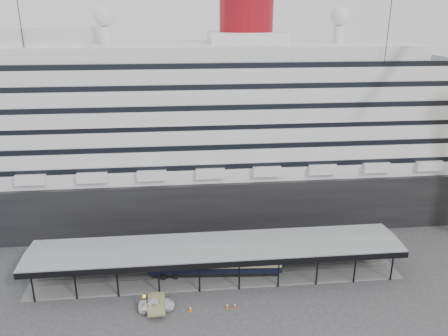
{
  "coord_description": "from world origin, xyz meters",
  "views": [
    {
      "loc": [
        -4.85,
        -52.92,
        37.99
      ],
      "look_at": [
        1.39,
        8.0,
        16.39
      ],
      "focal_mm": 35.0,
      "sensor_mm": 36.0,
      "label": 1
    }
  ],
  "objects": [
    {
      "name": "ground",
      "position": [
        0.0,
        0.0,
        0.0
      ],
      "size": [
        200.0,
        200.0,
        0.0
      ],
      "primitive_type": "plane",
      "color": "#363638",
      "rests_on": "ground"
    },
    {
      "name": "cruise_ship",
      "position": [
        0.05,
        32.0,
        18.35
      ],
      "size": [
        130.0,
        30.0,
        43.9
      ],
      "color": "black",
      "rests_on": "ground"
    },
    {
      "name": "traffic_cone_right",
      "position": [
        1.74,
        -3.3,
        0.35
      ],
      "size": [
        0.43,
        0.43,
        0.7
      ],
      "rotation": [
        0.0,
        0.0,
        0.22
      ],
      "color": "#E9390C",
      "rests_on": "ground"
    },
    {
      "name": "traffic_cone_left",
      "position": [
        -4.37,
        -3.43,
        0.39
      ],
      "size": [
        0.52,
        0.52,
        0.79
      ],
      "rotation": [
        0.0,
        0.0,
        0.36
      ],
      "color": "orange",
      "rests_on": "ground"
    },
    {
      "name": "platform_canopy",
      "position": [
        0.0,
        5.0,
        2.36
      ],
      "size": [
        56.0,
        9.18,
        5.3
      ],
      "color": "slate",
      "rests_on": "ground"
    },
    {
      "name": "traffic_cone_mid",
      "position": [
        0.66,
        -3.29,
        0.36
      ],
      "size": [
        0.39,
        0.39,
        0.73
      ],
      "rotation": [
        0.0,
        0.0,
        -0.03
      ],
      "color": "#DD440C",
      "rests_on": "ground"
    },
    {
      "name": "port_truck",
      "position": [
        -8.92,
        -2.54,
        0.68
      ],
      "size": [
        4.96,
        2.47,
        1.35
      ],
      "primitive_type": "imported",
      "rotation": [
        0.0,
        0.0,
        1.62
      ],
      "color": "white",
      "rests_on": "ground"
    },
    {
      "name": "pullman_carriage",
      "position": [
        -0.21,
        5.0,
        2.42
      ],
      "size": [
        20.2,
        4.03,
        19.7
      ],
      "rotation": [
        0.0,
        0.0,
        -0.07
      ],
      "color": "black",
      "rests_on": "ground"
    }
  ]
}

